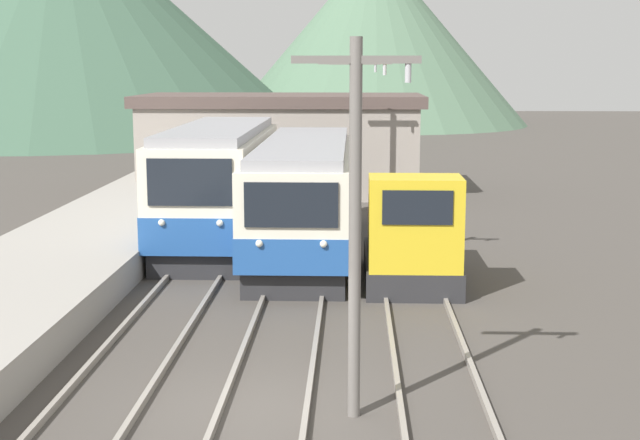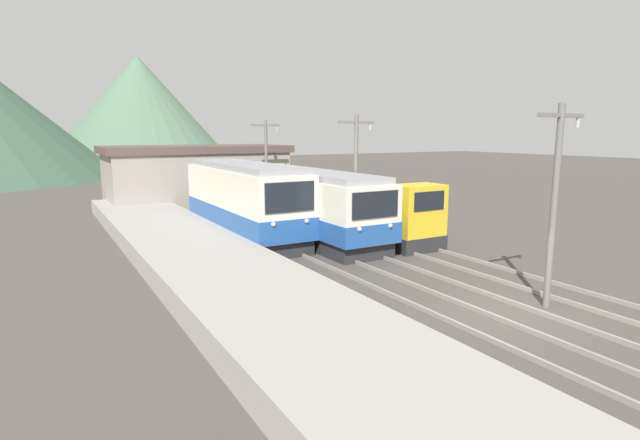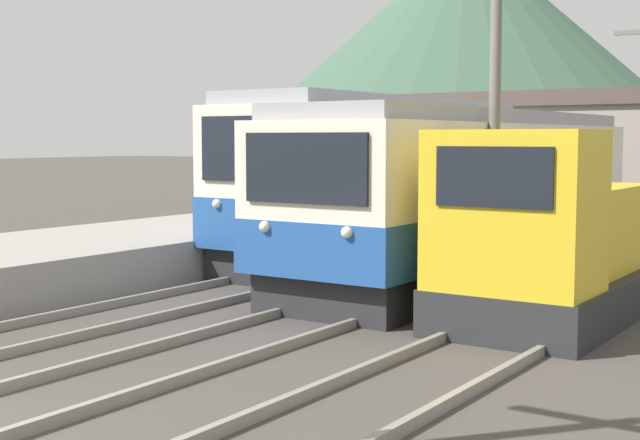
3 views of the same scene
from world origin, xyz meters
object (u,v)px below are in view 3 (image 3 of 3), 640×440
commuter_train_left (384,185)px  shunting_locomotive (547,246)px  commuter_train_center (472,199)px  catenary_mast_mid (495,110)px

commuter_train_left → shunting_locomotive: (5.80, -4.95, -0.56)m
commuter_train_center → catenary_mast_mid: size_ratio=2.01×
commuter_train_left → shunting_locomotive: size_ratio=2.15×
commuter_train_center → commuter_train_left: bearing=157.9°
commuter_train_left → commuter_train_center: (2.80, -1.14, -0.15)m
commuter_train_left → commuter_train_center: commuter_train_left is taller
catenary_mast_mid → commuter_train_center: bearing=121.9°
commuter_train_left → commuter_train_center: size_ratio=0.84×
shunting_locomotive → commuter_train_center: bearing=128.2°
commuter_train_center → catenary_mast_mid: 3.36m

